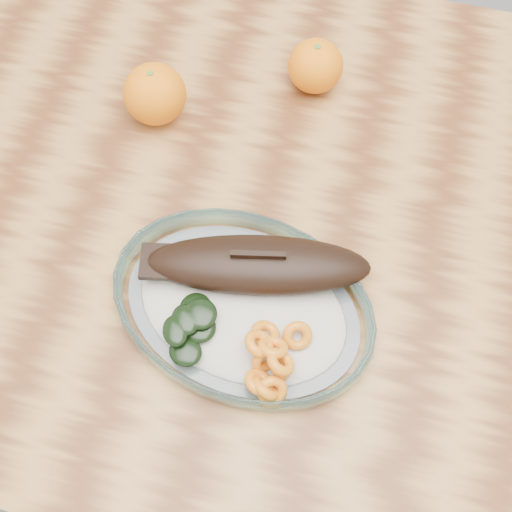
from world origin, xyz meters
The scene contains 5 objects.
ground centered at (0.00, 0.00, 0.00)m, with size 3.00×3.00×0.00m, color slate.
dining_table centered at (0.00, 0.00, 0.65)m, with size 1.20×0.80×0.75m.
plated_meal centered at (0.01, -0.14, 0.77)m, with size 0.61×0.61×0.08m.
orange_left centered at (-0.17, 0.10, 0.79)m, with size 0.08×0.08×0.08m, color orange.
orange_right centered at (0.02, 0.20, 0.79)m, with size 0.07×0.07×0.07m, color orange.
Camera 1 is at (0.09, -0.39, 1.43)m, focal length 45.00 mm.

